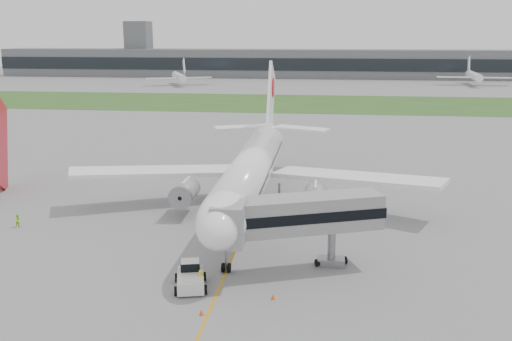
# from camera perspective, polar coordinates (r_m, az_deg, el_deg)

# --- Properties ---
(ground) EXTENTS (600.00, 600.00, 0.00)m
(ground) POSITION_cam_1_polar(r_m,az_deg,el_deg) (69.06, -0.83, -5.14)
(ground) COLOR gray
(ground) RESTS_ON ground
(apron_markings) EXTENTS (70.00, 70.00, 0.04)m
(apron_markings) POSITION_cam_1_polar(r_m,az_deg,el_deg) (64.40, -1.44, -6.56)
(apron_markings) COLOR orange
(apron_markings) RESTS_ON ground
(grass_strip) EXTENTS (600.00, 50.00, 0.02)m
(grass_strip) POSITION_cam_1_polar(r_m,az_deg,el_deg) (186.31, 4.28, 6.74)
(grass_strip) COLOR #2A4B1C
(grass_strip) RESTS_ON ground
(terminal_building) EXTENTS (320.00, 22.30, 14.00)m
(terminal_building) POSITION_cam_1_polar(r_m,az_deg,el_deg) (295.17, 5.41, 10.61)
(terminal_building) COLOR slate
(terminal_building) RESTS_ON ground
(control_tower) EXTENTS (12.00, 12.00, 56.00)m
(control_tower) POSITION_cam_1_polar(r_m,az_deg,el_deg) (313.65, -11.50, 9.29)
(control_tower) COLOR slate
(control_tower) RESTS_ON ground
(airliner) EXTENTS (48.13, 53.95, 17.88)m
(airliner) POSITION_cam_1_polar(r_m,az_deg,el_deg) (72.15, -0.31, 0.36)
(airliner) COLOR white
(airliner) RESTS_ON ground
(pushback_tug) EXTENTS (3.60, 4.60, 2.13)m
(pushback_tug) POSITION_cam_1_polar(r_m,az_deg,el_deg) (52.22, -6.57, -10.46)
(pushback_tug) COLOR silver
(pushback_tug) RESTS_ON ground
(jet_bridge) EXTENTS (15.82, 9.82, 7.59)m
(jet_bridge) POSITION_cam_1_polar(r_m,az_deg,el_deg) (53.19, 3.63, -4.58)
(jet_bridge) COLOR gray
(jet_bridge) RESTS_ON ground
(safety_cone_left) EXTENTS (0.40, 0.40, 0.55)m
(safety_cone_left) POSITION_cam_1_polar(r_m,az_deg,el_deg) (47.54, -5.49, -13.93)
(safety_cone_left) COLOR #FF4C0D
(safety_cone_left) RESTS_ON ground
(safety_cone_right) EXTENTS (0.38, 0.38, 0.52)m
(safety_cone_right) POSITION_cam_1_polar(r_m,az_deg,el_deg) (49.86, 1.72, -12.50)
(safety_cone_right) COLOR #FF4C0D
(safety_cone_right) RESTS_ON ground
(ground_crew_near) EXTENTS (0.80, 0.68, 1.87)m
(ground_crew_near) POSITION_cam_1_polar(r_m,az_deg,el_deg) (51.60, -5.56, -10.80)
(ground_crew_near) COLOR yellow
(ground_crew_near) RESTS_ON ground
(ground_crew_far) EXTENTS (0.91, 0.97, 1.59)m
(ground_crew_far) POSITION_cam_1_polar(r_m,az_deg,el_deg) (72.55, -22.68, -4.64)
(ground_crew_far) COLOR #A2F729
(ground_crew_far) RESTS_ON ground
(distant_aircraft_left) EXTENTS (35.85, 34.06, 10.85)m
(distant_aircraft_left) POSITION_cam_1_polar(r_m,az_deg,el_deg) (251.90, -7.68, 8.44)
(distant_aircraft_left) COLOR white
(distant_aircraft_left) RESTS_ON ground
(distant_aircraft_right) EXTENTS (32.51, 29.19, 11.69)m
(distant_aircraft_right) POSITION_cam_1_polar(r_m,az_deg,el_deg) (266.73, 20.88, 7.96)
(distant_aircraft_right) COLOR white
(distant_aircraft_right) RESTS_ON ground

